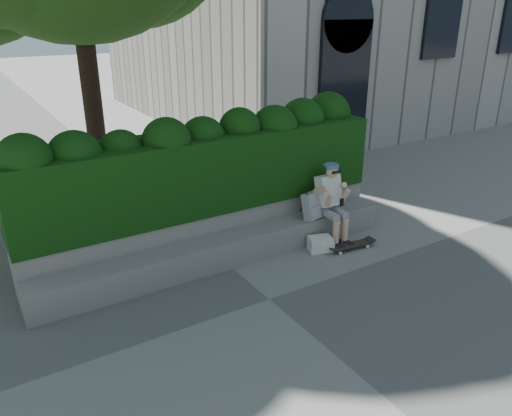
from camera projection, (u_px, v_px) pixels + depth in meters
ground at (269, 299)px, 6.97m from camera, size 80.00×80.00×0.00m
bench_ledge at (226, 250)px, 7.87m from camera, size 6.00×0.45×0.45m
planter_wall at (212, 231)px, 8.19m from camera, size 6.00×0.50×0.75m
hedge at (204, 171)px, 8.00m from camera, size 6.00×1.00×1.20m
person at (330, 200)px, 8.47m from camera, size 0.40×0.76×1.38m
skateboard at (351, 245)px, 8.39m from camera, size 0.81×0.28×0.08m
backpack_plaid at (312, 206)px, 8.41m from camera, size 0.34×0.23×0.45m
backpack_ground at (320, 244)px, 8.32m from camera, size 0.44×0.37×0.24m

